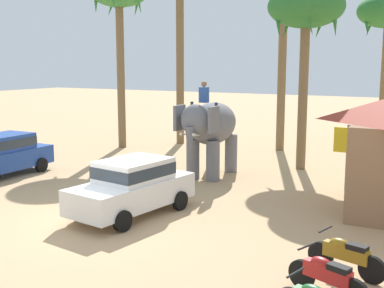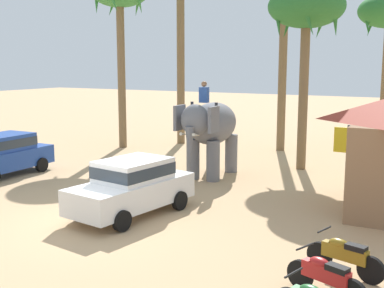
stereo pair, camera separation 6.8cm
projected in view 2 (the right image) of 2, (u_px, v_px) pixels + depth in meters
name	position (u px, v px, depth m)	size (l,w,h in m)	color
ground_plane	(102.00, 223.00, 14.26)	(120.00, 120.00, 0.00)	tan
car_sedan_foreground	(132.00, 185.00, 14.95)	(2.28, 4.29, 1.70)	white
car_parked_far_side	(3.00, 153.00, 20.22)	(1.96, 4.14, 1.70)	#23479E
elephant_with_mahout	(210.00, 128.00, 19.87)	(1.74, 3.91, 3.88)	slate
motorcycle_second_in_row	(325.00, 276.00, 9.62)	(1.73, 0.79, 0.94)	black
motorcycle_mid_row	(344.00, 255.00, 10.67)	(1.77, 0.68, 0.94)	black
palm_tree_left_of_road	(306.00, 12.00, 20.55)	(3.20, 3.20, 7.80)	brown
signboard_yellow	(348.00, 145.00, 17.62)	(1.00, 0.10, 2.40)	#4C4C51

